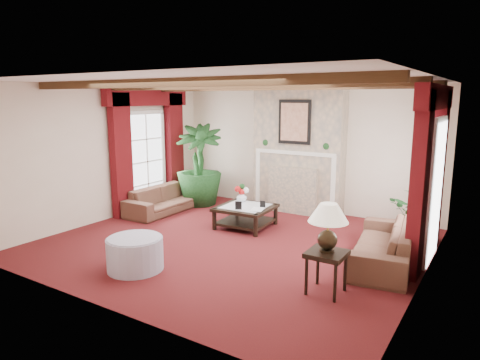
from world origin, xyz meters
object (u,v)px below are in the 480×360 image
Objects in this scene: sofa_right at (384,237)px; side_table at (326,272)px; potted_palm at (199,182)px; ottoman at (135,254)px; coffee_table at (246,217)px; sofa_left at (165,195)px.

sofa_right reaches higher than side_table.
potted_palm is at bearing -115.43° from sofa_right.
side_table is (4.19, -2.82, -0.25)m from potted_palm.
side_table reaches higher than ottoman.
coffee_table is (1.84, -0.95, -0.32)m from potted_palm.
potted_palm is 5.05m from side_table.
potted_palm is (0.23, 0.93, 0.15)m from sofa_left.
potted_palm is at bearing 113.95° from ottoman.
sofa_right is 2.63× the size of ottoman.
potted_palm reaches higher than sofa_right.
side_table is (2.34, -1.87, 0.07)m from coffee_table.
side_table is at bearing -33.97° from potted_palm.
coffee_table is (2.08, -0.02, -0.16)m from sofa_left.
sofa_right is 3.67m from ottoman.
ottoman is at bearing -66.05° from potted_palm.
sofa_left reaches higher than side_table.
sofa_left is 1.89× the size of coffee_table.
sofa_left is 4.79m from sofa_right.
sofa_left is 3.42× the size of side_table.
ottoman reaches higher than coffee_table.
ottoman is (-2.60, -0.75, -0.04)m from side_table.
sofa_right is at bearing -96.19° from sofa_left.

